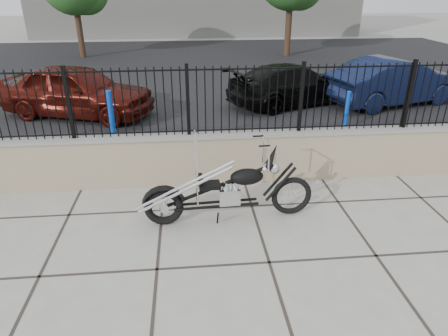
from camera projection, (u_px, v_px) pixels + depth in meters
ground_plane at (269, 262)px, 5.38m from camera, size 90.00×90.00×0.00m
parking_lot at (210, 72)px, 16.65m from camera, size 30.00×30.00×0.00m
retaining_wall at (244, 157)px, 7.43m from camera, size 14.00×0.36×0.96m
iron_fence at (245, 100)px, 6.97m from camera, size 14.00×0.08×1.20m
chopper_motorcycle at (226, 176)px, 6.04m from camera, size 2.55×0.58×1.52m
car_red at (77, 91)px, 10.97m from camera, size 4.51×2.94×1.43m
car_black at (294, 84)px, 12.11m from camera, size 4.50×3.09×1.21m
car_blue at (395, 81)px, 12.06m from camera, size 4.47×2.60×1.39m
bollard_a at (111, 114)px, 9.58m from camera, size 0.17×0.17×1.12m
bollard_b at (346, 112)px, 9.91m from camera, size 0.16×0.16×1.01m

